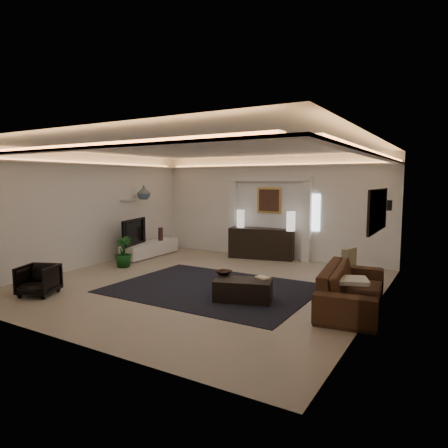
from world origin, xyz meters
The scene contains 33 objects.
floor centered at (0.00, 0.00, 0.00)m, with size 7.00×7.00×0.00m, color tan.
ceiling centered at (0.00, 0.00, 2.90)m, with size 7.00×7.00×0.00m, color white.
wall_back centered at (0.00, 3.50, 1.45)m, with size 7.00×7.00×0.00m, color white.
wall_front centered at (0.00, -3.50, 1.45)m, with size 7.00×7.00×0.00m, color white.
wall_left centered at (-3.50, 0.00, 1.45)m, with size 7.00×7.00×0.00m, color white.
wall_right centered at (3.50, 0.00, 1.45)m, with size 7.00×7.00×0.00m, color white.
cove_soffit centered at (0.00, 0.00, 2.62)m, with size 7.00×7.00×0.04m, color silver.
daylight_slit centered at (1.35, 3.48, 1.35)m, with size 0.25×0.03×1.00m, color white.
area_rug centered at (0.40, -0.20, 0.01)m, with size 4.00×3.00×0.01m, color black.
pilaster_left centered at (-1.15, 3.40, 1.10)m, with size 0.22×0.20×2.20m, color silver.
pilaster_right centered at (1.15, 3.40, 1.10)m, with size 0.22×0.20×2.20m, color silver.
alcove_header centered at (0.00, 3.40, 2.25)m, with size 2.52×0.20×0.12m, color silver.
painting_frame centered at (0.00, 3.47, 1.65)m, with size 0.74×0.04×0.74m, color tan.
painting_canvas centered at (0.00, 3.44, 1.65)m, with size 0.62×0.02×0.62m, color #4C2D1E.
art_panel_frame centered at (3.47, 0.30, 1.70)m, with size 0.04×1.64×0.74m, color black.
art_panel_gold centered at (3.44, 0.30, 1.70)m, with size 0.02×1.50×0.62m, color tan.
wall_sconce centered at (3.38, 2.20, 1.68)m, with size 0.12×0.12×0.22m, color black.
wall_niche centered at (-3.44, 1.40, 1.65)m, with size 0.10×0.55×0.04m, color silver.
console centered at (-0.11, 3.25, 0.40)m, with size 1.84×0.57×0.92m, color black.
lamp_left centered at (-0.76, 3.16, 1.09)m, with size 0.23×0.23×0.50m, color silver.
lamp_right centered at (0.80, 3.11, 1.09)m, with size 0.23×0.23×0.52m, color white.
media_ledge centered at (-3.06, 1.85, 0.22)m, with size 0.52×2.08×0.39m, color white.
tv centered at (-3.15, 1.12, 0.82)m, with size 0.17×1.28×0.74m, color black.
figurine centered at (-2.99, 2.24, 0.64)m, with size 0.14×0.14×0.38m, color #452C24.
ginger_jar centered at (-3.15, 1.71, 1.87)m, with size 0.38×0.38×0.39m, color #37474F.
plant centered at (-2.66, 0.35, 0.39)m, with size 0.44×0.44×0.79m, color #113E14.
sofa centered at (3.15, 0.03, 0.36)m, with size 0.96×2.45×0.72m, color #452B18.
throw_blanket centered at (3.15, -0.27, 0.55)m, with size 0.62×0.50×0.07m, color beige.
throw_pillow centered at (2.71, 1.63, 0.55)m, with size 0.14×0.45×0.45m, color #988863.
coffee_table centered at (1.33, -0.62, 0.20)m, with size 1.04×0.57×0.39m, color black.
bowl centered at (0.82, -0.45, 0.45)m, with size 0.30×0.30×0.07m, color black.
magazine centered at (1.60, -0.34, 0.42)m, with size 0.26×0.18×0.03m, color #F9E3BB.
armchair centered at (-2.24, -2.32, 0.30)m, with size 0.64×0.66×0.60m, color black.
Camera 1 is at (4.67, -6.92, 2.21)m, focal length 31.81 mm.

